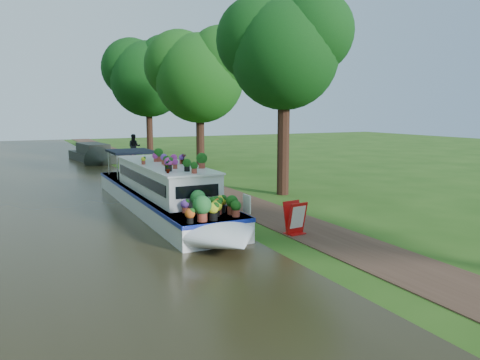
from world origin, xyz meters
name	(u,v)px	position (x,y,z in m)	size (l,w,h in m)	color
ground	(237,216)	(0.00, 0.00, 0.00)	(100.00, 100.00, 0.00)	#254C13
canal_water	(64,234)	(-6.00, 0.00, 0.01)	(10.00, 100.00, 0.02)	black
towpath	(265,212)	(1.20, 0.00, 0.01)	(2.20, 100.00, 0.03)	#452C20
plant_boat	(164,191)	(-2.25, 1.62, 0.85)	(2.29, 13.52, 2.31)	white
tree_near_overhang	(284,47)	(3.79, 3.06, 6.60)	(5.52, 5.28, 8.99)	black
tree_near_mid	(199,71)	(4.48, 15.08, 6.44)	(6.90, 6.60, 9.40)	black
tree_near_far	(148,73)	(3.98, 26.09, 7.05)	(7.59, 7.26, 10.30)	black
second_boat	(93,154)	(-1.75, 21.08, 0.55)	(2.72, 7.20, 1.36)	black
sandwich_board	(295,219)	(0.45, -3.20, 0.49)	(0.66, 0.56, 1.01)	red
pedestrian_pink	(134,147)	(1.70, 22.41, 0.86)	(0.60, 0.39, 1.65)	#C04F69
pedestrian_dark	(134,147)	(1.46, 21.41, 1.00)	(0.94, 0.73, 1.94)	black
verge_plant	(206,199)	(-0.23, 2.42, 0.23)	(0.41, 0.36, 0.46)	#1F6825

